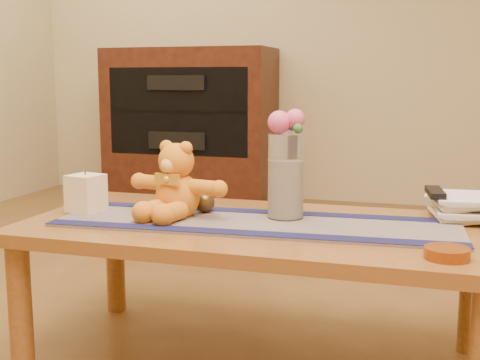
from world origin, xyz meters
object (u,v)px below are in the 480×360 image
(bronze_ball, at_px, (204,202))
(amber_dish, at_px, (447,253))
(pillar_candle, at_px, (86,193))
(tv_remote, at_px, (435,192))
(glass_vase, at_px, (286,176))
(teddy_bear, at_px, (177,181))
(book_bottom, at_px, (434,215))

(bronze_ball, distance_m, amber_dish, 0.80)
(pillar_candle, distance_m, tv_remote, 1.11)
(glass_vase, relative_size, tv_remote, 1.62)
(teddy_bear, relative_size, amber_dish, 2.97)
(pillar_candle, relative_size, glass_vase, 0.46)
(bronze_ball, bearing_deg, teddy_bear, -132.78)
(glass_vase, xyz_separation_m, book_bottom, (0.44, 0.16, -0.13))
(glass_vase, xyz_separation_m, bronze_ball, (-0.27, 0.00, -0.10))
(teddy_bear, xyz_separation_m, tv_remote, (0.77, 0.22, -0.03))
(pillar_candle, xyz_separation_m, glass_vase, (0.64, 0.09, 0.07))
(teddy_bear, distance_m, pillar_candle, 0.32)
(bronze_ball, bearing_deg, pillar_candle, -165.90)
(book_bottom, bearing_deg, teddy_bear, -174.18)
(glass_vase, relative_size, amber_dish, 2.36)
(glass_vase, height_order, amber_dish, glass_vase)
(amber_dish, bearing_deg, teddy_bear, 164.04)
(tv_remote, height_order, amber_dish, tv_remote)
(pillar_candle, height_order, book_bottom, pillar_candle)
(book_bottom, height_order, tv_remote, tv_remote)
(tv_remote, bearing_deg, amber_dish, -93.81)
(teddy_bear, distance_m, tv_remote, 0.80)
(book_bottom, relative_size, tv_remote, 1.39)
(teddy_bear, height_order, bronze_ball, teddy_bear)
(glass_vase, distance_m, book_bottom, 0.48)
(teddy_bear, height_order, glass_vase, glass_vase)
(teddy_bear, xyz_separation_m, bronze_ball, (0.06, 0.07, -0.08))
(glass_vase, bearing_deg, pillar_candle, -171.71)
(teddy_bear, distance_m, amber_dish, 0.84)
(pillar_candle, relative_size, tv_remote, 0.74)
(bronze_ball, distance_m, book_bottom, 0.72)
(book_bottom, distance_m, tv_remote, 0.08)
(teddy_bear, bearing_deg, tv_remote, 28.25)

